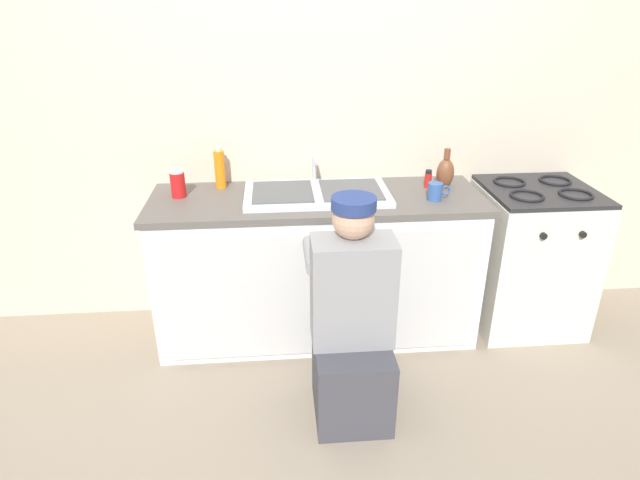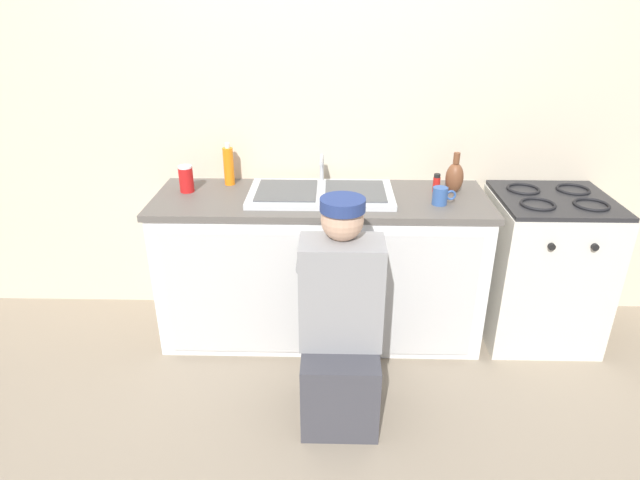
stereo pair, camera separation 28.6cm
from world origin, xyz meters
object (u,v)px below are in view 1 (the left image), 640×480
at_px(stove_range, 529,257).
at_px(soap_bottle_orange, 220,169).
at_px(spice_bottle_red, 428,179).
at_px(soda_cup_red, 178,184).
at_px(sink_double_basin, 317,193).
at_px(vase_decorative, 445,172).
at_px(coffee_mug, 436,191).
at_px(plumber_person, 352,330).

distance_m(stove_range, soap_bottle_orange, 1.93).
bearing_deg(spice_bottle_red, soda_cup_red, -178.60).
xyz_separation_m(stove_range, soap_bottle_orange, (-1.84, 0.19, 0.54)).
distance_m(sink_double_basin, vase_decorative, 0.76).
xyz_separation_m(sink_double_basin, soda_cup_red, (-0.76, 0.06, 0.06)).
xyz_separation_m(stove_range, vase_decorative, (-0.55, 0.09, 0.52)).
bearing_deg(soap_bottle_orange, stove_range, -6.01).
height_order(stove_range, spice_bottle_red, spice_bottle_red).
relative_size(soda_cup_red, vase_decorative, 0.66).
bearing_deg(vase_decorative, coffee_mug, -119.28).
xyz_separation_m(sink_double_basin, soap_bottle_orange, (-0.54, 0.19, 0.09)).
bearing_deg(sink_double_basin, plumber_person, -81.28).
relative_size(plumber_person, soap_bottle_orange, 4.42).
height_order(stove_range, coffee_mug, coffee_mug).
height_order(plumber_person, soda_cup_red, plumber_person).
distance_m(spice_bottle_red, soda_cup_red, 1.42).
distance_m(sink_double_basin, plumber_person, 0.84).
distance_m(soda_cup_red, coffee_mug, 1.41).
bearing_deg(soap_bottle_orange, spice_bottle_red, -4.64).
height_order(sink_double_basin, coffee_mug, sink_double_basin).
relative_size(spice_bottle_red, soap_bottle_orange, 0.42).
bearing_deg(vase_decorative, stove_range, -9.41).
distance_m(plumber_person, soap_bottle_orange, 1.23).
height_order(stove_range, soda_cup_red, soda_cup_red).
distance_m(coffee_mug, vase_decorative, 0.23).
height_order(sink_double_basin, vase_decorative, vase_decorative).
distance_m(soda_cup_red, vase_decorative, 1.51).
distance_m(plumber_person, soda_cup_red, 1.26).
relative_size(plumber_person, vase_decorative, 4.80).
distance_m(plumber_person, spice_bottle_red, 1.08).
bearing_deg(coffee_mug, vase_decorative, 60.72).
relative_size(stove_range, plumber_person, 0.81).
height_order(plumber_person, coffee_mug, plumber_person).
relative_size(plumber_person, soda_cup_red, 7.26).
bearing_deg(stove_range, plumber_person, -149.26).
xyz_separation_m(sink_double_basin, plumber_person, (0.11, -0.71, -0.43)).
height_order(stove_range, vase_decorative, vase_decorative).
bearing_deg(coffee_mug, plumber_person, -131.44).
relative_size(stove_range, spice_bottle_red, 8.50).
distance_m(stove_range, plumber_person, 1.38).
height_order(sink_double_basin, spice_bottle_red, sink_double_basin).
bearing_deg(soap_bottle_orange, sink_double_basin, -19.44).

